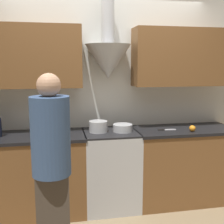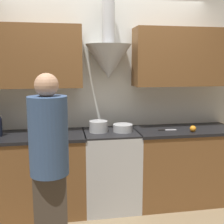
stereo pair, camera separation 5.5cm
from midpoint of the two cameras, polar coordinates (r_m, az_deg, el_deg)
name	(u,v)px [view 2 (the right image)]	position (r m, az deg, el deg)	size (l,w,h in m)	color
ground_plane	(115,218)	(3.38, 1.12, -20.75)	(12.00, 12.00, 0.00)	#847051
wall_back	(103,84)	(3.48, -1.36, 5.79)	(8.40, 0.54, 2.60)	silver
counter_left	(19,175)	(3.44, -17.98, -12.06)	(1.52, 0.62, 0.93)	brown
counter_right	(183,165)	(3.72, 14.74, -10.29)	(1.26, 0.62, 0.93)	brown
stove_range	(111,169)	(3.45, 0.17, -11.48)	(0.63, 0.60, 0.93)	#B7BABC
stock_pot	(98,126)	(3.28, -2.30, -2.95)	(0.22, 0.22, 0.13)	#B7BABC
mixing_bowl	(123,128)	(3.31, 2.70, -3.25)	(0.23, 0.23, 0.09)	#B7BABC
orange_fruit	(193,129)	(3.44, 16.56, -3.27)	(0.07, 0.07, 0.07)	orange
chefs_knife	(167,130)	(3.45, 11.63, -3.58)	(0.22, 0.04, 0.01)	silver
person_foreground_left	(50,167)	(2.28, -11.87, -10.95)	(0.30, 0.30, 1.65)	#473D33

